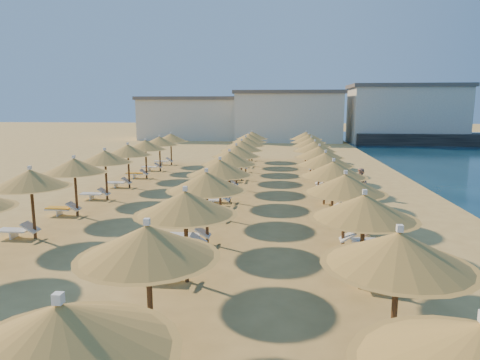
# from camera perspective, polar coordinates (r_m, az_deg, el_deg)

# --- Properties ---
(ground) EXTENTS (220.00, 220.00, 0.00)m
(ground) POSITION_cam_1_polar(r_m,az_deg,el_deg) (18.96, 3.10, -6.03)
(ground) COLOR #E3B863
(ground) RESTS_ON ground
(jetty) EXTENTS (30.04, 4.30, 1.50)m
(jetty) POSITION_cam_1_polar(r_m,az_deg,el_deg) (64.11, 28.59, 4.74)
(jetty) COLOR black
(jetty) RESTS_ON ground
(hotel_blocks) EXTENTS (46.93, 12.04, 8.10)m
(hotel_blocks) POSITION_cam_1_polar(r_m,az_deg,el_deg) (64.10, 7.86, 8.49)
(hotel_blocks) COLOR silver
(hotel_blocks) RESTS_ON ground
(parasol_row_east) EXTENTS (3.05, 38.68, 2.91)m
(parasol_row_east) POSITION_cam_1_polar(r_m,az_deg,el_deg) (22.85, 11.30, 2.61)
(parasol_row_east) COLOR brown
(parasol_row_east) RESTS_ON ground
(parasol_row_west) EXTENTS (3.05, 38.68, 2.91)m
(parasol_row_west) POSITION_cam_1_polar(r_m,az_deg,el_deg) (22.89, -1.42, 2.82)
(parasol_row_west) COLOR brown
(parasol_row_west) RESTS_ON ground
(parasol_row_inland) EXTENTS (3.05, 27.99, 2.91)m
(parasol_row_inland) POSITION_cam_1_polar(r_m,az_deg,el_deg) (26.32, -16.05, 3.36)
(parasol_row_inland) COLOR brown
(parasol_row_inland) RESTS_ON ground
(loungers) EXTENTS (14.98, 37.10, 0.66)m
(loungers) POSITION_cam_1_polar(r_m,az_deg,el_deg) (23.42, 0.19, -2.06)
(loungers) COLOR white
(loungers) RESTS_ON ground
(beachgoer_b) EXTENTS (1.03, 1.04, 1.69)m
(beachgoer_b) POSITION_cam_1_polar(r_m,az_deg,el_deg) (25.25, 15.82, -0.39)
(beachgoer_b) COLOR tan
(beachgoer_b) RESTS_ON ground
(beachgoer_a) EXTENTS (0.55, 0.66, 1.54)m
(beachgoer_a) POSITION_cam_1_polar(r_m,az_deg,el_deg) (18.04, 16.63, -4.73)
(beachgoer_a) COLOR tan
(beachgoer_a) RESTS_ON ground
(beachgoer_c) EXTENTS (1.12, 0.96, 1.80)m
(beachgoer_c) POSITION_cam_1_polar(r_m,az_deg,el_deg) (27.43, 10.83, 0.72)
(beachgoer_c) COLOR tan
(beachgoer_c) RESTS_ON ground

